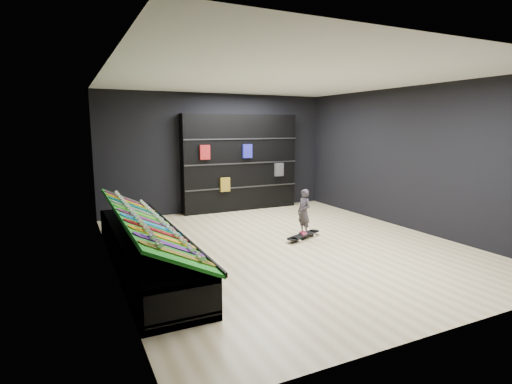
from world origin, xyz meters
name	(u,v)px	position (x,y,z in m)	size (l,w,h in m)	color
floor	(285,245)	(0.00, 0.00, 0.00)	(6.00, 7.00, 0.01)	beige
ceiling	(287,78)	(0.00, 0.00, 3.00)	(6.00, 7.00, 0.01)	white
wall_back	(218,153)	(0.00, 3.50, 1.50)	(6.00, 0.02, 3.00)	black
wall_front	(459,193)	(0.00, -3.50, 1.50)	(6.00, 0.02, 3.00)	black
wall_left	(109,172)	(-3.00, 0.00, 1.50)	(0.02, 7.00, 3.00)	black
wall_right	(409,159)	(3.00, 0.00, 1.50)	(0.02, 7.00, 3.00)	black
display_rack	(144,250)	(-2.55, 0.00, 0.25)	(0.90, 4.50, 0.50)	black
turf_ramp	(146,221)	(-2.50, 0.00, 0.71)	(1.00, 4.50, 0.04)	#116E13
back_shelving	(240,163)	(0.55, 3.32, 1.24)	(3.10, 0.36, 2.48)	black
floor_skateboard	(303,236)	(0.53, 0.20, 0.05)	(0.98, 0.22, 0.09)	black
child	(304,221)	(0.53, 0.20, 0.36)	(0.20, 0.14, 0.53)	black
display_board_0	(179,254)	(-2.49, -1.90, 0.74)	(0.98, 0.22, 0.09)	yellow
display_board_1	(171,245)	(-2.49, -1.52, 0.74)	(0.98, 0.22, 0.09)	purple
display_board_2	(164,237)	(-2.49, -1.14, 0.74)	(0.98, 0.22, 0.09)	yellow
display_board_3	(157,231)	(-2.49, -0.76, 0.74)	(0.98, 0.22, 0.09)	red
display_board_4	(152,225)	(-2.49, -0.38, 0.74)	(0.98, 0.22, 0.09)	blue
display_board_5	(147,219)	(-2.49, 0.00, 0.74)	(0.98, 0.22, 0.09)	#2626BF
display_board_6	(142,215)	(-2.49, 0.38, 0.74)	(0.98, 0.22, 0.09)	green
display_board_7	(138,210)	(-2.49, 0.76, 0.74)	(0.98, 0.22, 0.09)	black
display_board_8	(135,206)	(-2.49, 1.14, 0.74)	(0.98, 0.22, 0.09)	#0C8C99
display_board_9	(132,203)	(-2.49, 1.52, 0.74)	(0.98, 0.22, 0.09)	orange
display_board_10	(129,200)	(-2.49, 1.90, 0.74)	(0.98, 0.22, 0.09)	#E5198C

